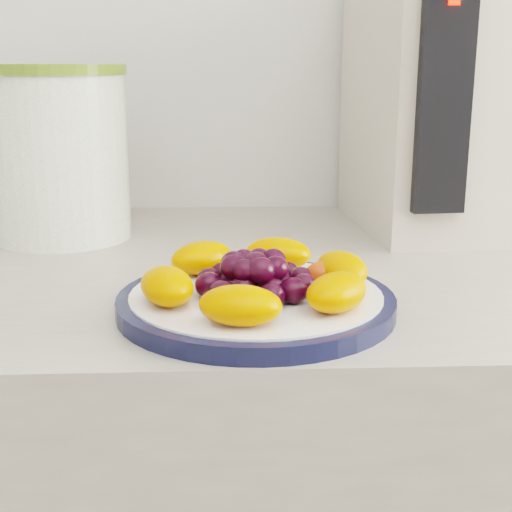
{
  "coord_description": "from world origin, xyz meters",
  "views": [
    {
      "loc": [
        -0.13,
        0.44,
        1.11
      ],
      "look_at": [
        -0.11,
        1.02,
        0.95
      ],
      "focal_mm": 50.0,
      "sensor_mm": 36.0,
      "label": 1
    }
  ],
  "objects": [
    {
      "name": "plate_rim",
      "position": [
        -0.11,
        1.02,
        0.91
      ],
      "size": [
        0.24,
        0.24,
        0.01
      ],
      "primitive_type": "cylinder",
      "color": "black",
      "rests_on": "counter"
    },
    {
      "name": "plate_face",
      "position": [
        -0.11,
        1.02,
        0.91
      ],
      "size": [
        0.22,
        0.22,
        0.02
      ],
      "primitive_type": "cylinder",
      "color": "white",
      "rests_on": "counter"
    },
    {
      "name": "canister",
      "position": [
        -0.33,
        1.31,
        1.0
      ],
      "size": [
        0.18,
        0.18,
        0.2
      ],
      "primitive_type": "cylinder",
      "rotation": [
        0.0,
        0.0,
        -0.13
      ],
      "color": "#577429",
      "rests_on": "counter"
    },
    {
      "name": "canister_lid",
      "position": [
        -0.33,
        1.31,
        1.1
      ],
      "size": [
        0.19,
        0.19,
        0.01
      ],
      "primitive_type": "cylinder",
      "rotation": [
        0.0,
        0.0,
        -0.13
      ],
      "color": "olive",
      "rests_on": "canister"
    },
    {
      "name": "appliance_body",
      "position": [
        0.14,
        1.36,
        1.07
      ],
      "size": [
        0.21,
        0.28,
        0.34
      ],
      "primitive_type": "cube",
      "rotation": [
        0.0,
        0.0,
        0.07
      ],
      "color": "beige",
      "rests_on": "counter"
    },
    {
      "name": "appliance_panel",
      "position": [
        0.1,
        1.21,
        1.07
      ],
      "size": [
        0.06,
        0.02,
        0.25
      ],
      "primitive_type": "cube",
      "rotation": [
        0.0,
        0.0,
        0.07
      ],
      "color": "black",
      "rests_on": "appliance_body"
    },
    {
      "name": "appliance_led",
      "position": [
        0.11,
        1.2,
        1.17
      ],
      "size": [
        0.01,
        0.01,
        0.01
      ],
      "primitive_type": "cube",
      "rotation": [
        0.0,
        0.0,
        0.07
      ],
      "color": "#FF0C05",
      "rests_on": "appliance_panel"
    },
    {
      "name": "fruit_plate",
      "position": [
        -0.1,
        1.02,
        0.93
      ],
      "size": [
        0.21,
        0.21,
        0.04
      ],
      "color": "#FB6A00",
      "rests_on": "plate_face"
    }
  ]
}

